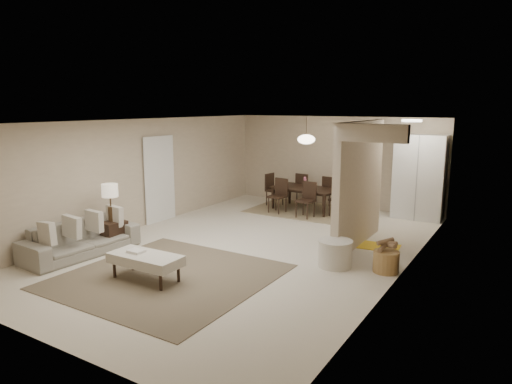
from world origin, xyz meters
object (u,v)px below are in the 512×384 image
Objects in this scene: wicker_basket at (386,262)px; sofa at (81,239)px; ottoman_bench at (145,260)px; side_table at (112,233)px; round_pouf at (335,254)px; pantry_cabinet at (419,177)px; dining_table at (305,199)px.

sofa is at bearing -157.92° from wicker_basket.
sofa is 1.75× the size of ottoman_bench.
round_pouf is at bearing 15.68° from side_table.
pantry_cabinet is 1.70× the size of ottoman_bench.
sofa is at bearing -156.22° from round_pouf.
dining_table reaches higher than side_table.
round_pouf reaches higher than ottoman_bench.
side_table is at bearing -0.79° from sofa.
round_pouf reaches higher than wicker_basket.
dining_table reaches higher than round_pouf.
side_table reaches higher than wicker_basket.
sofa is 5.61m from wicker_basket.
dining_table is (2.02, 5.59, -0.00)m from sofa.
side_table is at bearing -164.32° from round_pouf.
pantry_cabinet reaches higher than side_table.
sofa is 2.01m from ottoman_bench.
ottoman_bench is 3.25m from round_pouf.
pantry_cabinet is 3.47× the size of round_pouf.
ottoman_bench is (-2.82, -6.56, -0.70)m from pantry_cabinet.
side_table is 0.84× the size of round_pouf.
wicker_basket is at bearing -84.49° from pantry_cabinet.
pantry_cabinet is 1.18× the size of dining_table.
side_table is 0.29× the size of dining_table.
round_pouf is 0.34× the size of dining_table.
dining_table is (-3.18, 3.48, 0.13)m from wicker_basket.
pantry_cabinet is 0.97× the size of sofa.
wicker_basket is (5.20, 2.11, -0.13)m from sofa.
ottoman_bench reaches higher than wicker_basket.
side_table is (0.05, 0.71, -0.06)m from sofa.
pantry_cabinet is 4.44m from round_pouf.
pantry_cabinet is 7.92m from sofa.
ottoman_bench is 2.18m from side_table.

